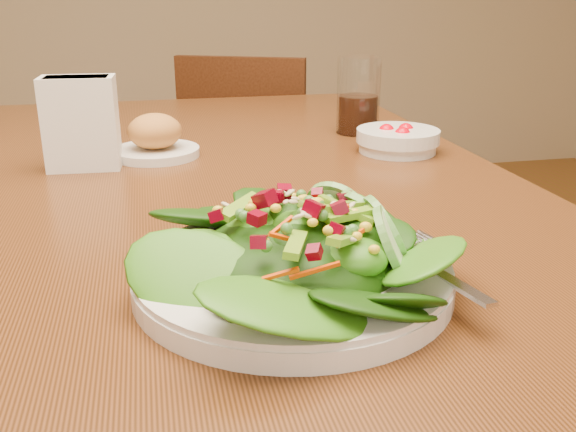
% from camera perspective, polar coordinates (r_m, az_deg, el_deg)
% --- Properties ---
extents(dining_table, '(0.90, 1.40, 0.75)m').
position_cam_1_polar(dining_table, '(0.99, -6.84, -2.12)').
color(dining_table, '#5B2F15').
rests_on(dining_table, ground_plane).
extents(chair_far, '(0.51, 0.51, 0.83)m').
position_cam_1_polar(chair_far, '(1.99, -3.18, 3.00)').
color(chair_far, '#401F0D').
rests_on(chair_far, ground_plane).
extents(salad_plate, '(0.30, 0.30, 0.09)m').
position_cam_1_polar(salad_plate, '(0.59, 1.38, -3.45)').
color(salad_plate, silver).
rests_on(salad_plate, dining_table).
extents(bread_plate, '(0.14, 0.14, 0.07)m').
position_cam_1_polar(bread_plate, '(1.08, -11.72, 6.70)').
color(bread_plate, silver).
rests_on(bread_plate, dining_table).
extents(tomato_bowl, '(0.14, 0.14, 0.05)m').
position_cam_1_polar(tomato_bowl, '(1.10, 9.73, 6.69)').
color(tomato_bowl, silver).
rests_on(tomato_bowl, dining_table).
extents(drinking_glass, '(0.08, 0.08, 0.14)m').
position_cam_1_polar(drinking_glass, '(1.24, 6.27, 10.13)').
color(drinking_glass, silver).
rests_on(drinking_glass, dining_table).
extents(napkin_holder, '(0.11, 0.07, 0.14)m').
position_cam_1_polar(napkin_holder, '(1.03, -17.94, 8.06)').
color(napkin_holder, white).
rests_on(napkin_holder, dining_table).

